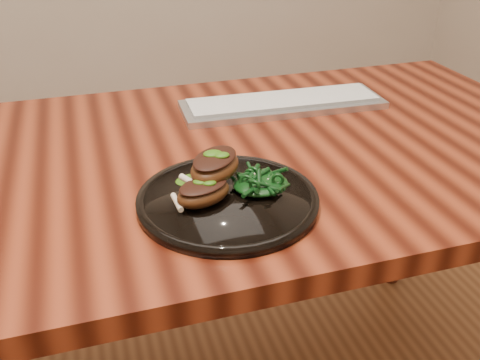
% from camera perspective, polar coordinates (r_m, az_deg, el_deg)
% --- Properties ---
extents(desk, '(1.60, 0.80, 0.75)m').
position_cam_1_polar(desk, '(1.06, -4.71, -1.19)').
color(desk, '#340E06').
rests_on(desk, ground).
extents(plate, '(0.29, 0.29, 0.02)m').
position_cam_1_polar(plate, '(0.85, -1.32, -2.10)').
color(plate, black).
rests_on(plate, desk).
extents(lamb_chop_front, '(0.11, 0.09, 0.04)m').
position_cam_1_polar(lamb_chop_front, '(0.82, -3.96, -1.25)').
color(lamb_chop_front, '#46220D').
rests_on(lamb_chop_front, plate).
extents(lamb_chop_back, '(0.12, 0.12, 0.05)m').
position_cam_1_polar(lamb_chop_back, '(0.85, -2.73, 1.54)').
color(lamb_chop_back, '#46220D').
rests_on(lamb_chop_back, plate).
extents(herb_smear, '(0.07, 0.05, 0.00)m').
position_cam_1_polar(herb_smear, '(0.90, -4.66, 0.04)').
color(herb_smear, '#1D4907').
rests_on(herb_smear, plate).
extents(greens_heap, '(0.09, 0.09, 0.03)m').
position_cam_1_polar(greens_heap, '(0.86, 2.22, -0.06)').
color(greens_heap, black).
rests_on(greens_heap, plate).
extents(keyboard, '(0.47, 0.16, 0.02)m').
position_cam_1_polar(keyboard, '(1.24, 4.59, 8.16)').
color(keyboard, '#B7BABC').
rests_on(keyboard, desk).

